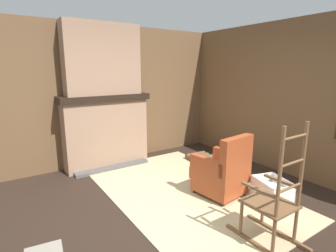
# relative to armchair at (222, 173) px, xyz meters

# --- Properties ---
(ground_plane) EXTENTS (14.00, 14.00, 0.00)m
(ground_plane) POSITION_rel_armchair_xyz_m (0.16, -0.94, -0.35)
(ground_plane) COLOR #2D2119
(wood_panel_wall_left) EXTENTS (0.06, 5.60, 2.65)m
(wood_panel_wall_left) POSITION_rel_armchair_xyz_m (-2.37, -0.94, 0.97)
(wood_panel_wall_left) COLOR brown
(wood_panel_wall_left) RESTS_ON ground
(wood_panel_wall_back) EXTENTS (5.60, 0.09, 2.65)m
(wood_panel_wall_back) POSITION_rel_armchair_xyz_m (0.20, 1.59, 0.97)
(wood_panel_wall_back) COLOR brown
(wood_panel_wall_back) RESTS_ON ground
(fireplace_hearth) EXTENTS (0.61, 1.65, 1.37)m
(fireplace_hearth) POSITION_rel_armchair_xyz_m (-2.13, -0.94, 0.33)
(fireplace_hearth) COLOR #9E7A60
(fireplace_hearth) RESTS_ON ground
(chimney_breast) EXTENTS (0.35, 1.36, 1.26)m
(chimney_breast) POSITION_rel_armchair_xyz_m (-2.14, -0.94, 1.65)
(chimney_breast) COLOR #9E7A60
(chimney_breast) RESTS_ON fireplace_hearth
(area_rug) EXTENTS (3.30, 2.09, 0.01)m
(area_rug) POSITION_rel_armchair_xyz_m (-0.38, -0.37, -0.34)
(area_rug) COLOR #C6B789
(area_rug) RESTS_ON ground
(armchair) EXTENTS (0.73, 0.68, 0.94)m
(armchair) POSITION_rel_armchair_xyz_m (0.00, 0.00, 0.00)
(armchair) COLOR #A84723
(armchair) RESTS_ON ground
(rocking_chair) EXTENTS (0.80, 0.45, 1.34)m
(rocking_chair) POSITION_rel_armchair_xyz_m (1.06, -0.33, 0.09)
(rocking_chair) COLOR brown
(rocking_chair) RESTS_ON ground
(firewood_stack) EXTENTS (0.42, 0.48, 0.13)m
(firewood_stack) POSITION_rel_armchair_xyz_m (-1.36, 0.72, -0.29)
(firewood_stack) COLOR brown
(firewood_stack) RESTS_ON ground
(laundry_basket) EXTENTS (0.56, 0.49, 0.35)m
(laundry_basket) POSITION_rel_armchair_xyz_m (0.55, 0.41, -0.17)
(laundry_basket) COLOR white
(laundry_basket) RESTS_ON ground
(oil_lamp_vase) EXTENTS (0.12, 0.12, 0.23)m
(oil_lamp_vase) POSITION_rel_armchair_xyz_m (-2.18, -1.22, 1.10)
(oil_lamp_vase) COLOR #B24C42
(oil_lamp_vase) RESTS_ON fireplace_hearth
(storage_case) EXTENTS (0.15, 0.22, 0.13)m
(storage_case) POSITION_rel_armchair_xyz_m (-2.18, -0.48, 1.09)
(storage_case) COLOR black
(storage_case) RESTS_ON fireplace_hearth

